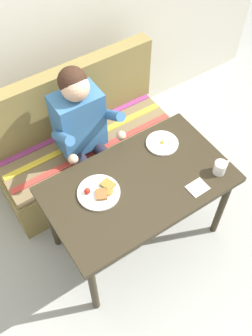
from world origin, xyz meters
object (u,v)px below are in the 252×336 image
object	(u,v)px
person	(84,129)
plate_eggs	(162,143)
couch	(85,147)
plate_breakfast	(100,192)
coffee_mug	(220,167)
napkin	(198,188)
table	(139,190)

from	to	relation	value
person	plate_eggs	xyz separation A→B (m)	(0.38, -0.41, -0.00)
couch	plate_breakfast	world-z (taller)	couch
coffee_mug	plate_breakfast	bearing A→B (deg)	158.73
couch	napkin	bearing A→B (deg)	-74.11
table	napkin	distance (m)	0.38
plate_eggs	coffee_mug	size ratio (longest dim) A/B	1.88
person	plate_eggs	size ratio (longest dim) A/B	5.45
person	napkin	distance (m)	0.90
plate_breakfast	napkin	distance (m)	0.62
plate_eggs	napkin	size ratio (longest dim) A/B	1.78
plate_breakfast	coffee_mug	bearing A→B (deg)	-21.27
plate_eggs	napkin	bearing A→B (deg)	-94.41
coffee_mug	table	bearing A→B (deg)	156.05
table	couch	distance (m)	0.83
couch	coffee_mug	distance (m)	1.18
couch	plate_breakfast	xyz separation A→B (m)	(-0.25, -0.69, 0.41)
person	plate_eggs	bearing A→B (deg)	-46.88
plate_breakfast	plate_eggs	world-z (taller)	plate_breakfast
person	coffee_mug	xyz separation A→B (m)	(0.55, -0.80, 0.04)
plate_breakfast	plate_eggs	size ratio (longest dim) A/B	1.21
couch	napkin	size ratio (longest dim) A/B	11.55
plate_breakfast	napkin	world-z (taller)	plate_breakfast
couch	napkin	distance (m)	1.12
couch	person	xyz separation A→B (m)	(-0.07, -0.17, 0.41)
couch	plate_eggs	size ratio (longest dim) A/B	6.48
couch	person	world-z (taller)	person
person	coffee_mug	size ratio (longest dim) A/B	10.27
plate_breakfast	plate_eggs	distance (m)	0.58
plate_breakfast	person	bearing A→B (deg)	70.53
couch	plate_breakfast	distance (m)	0.84
napkin	plate_breakfast	bearing A→B (deg)	150.14
plate_eggs	napkin	xyz separation A→B (m)	(-0.03, -0.42, -0.01)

